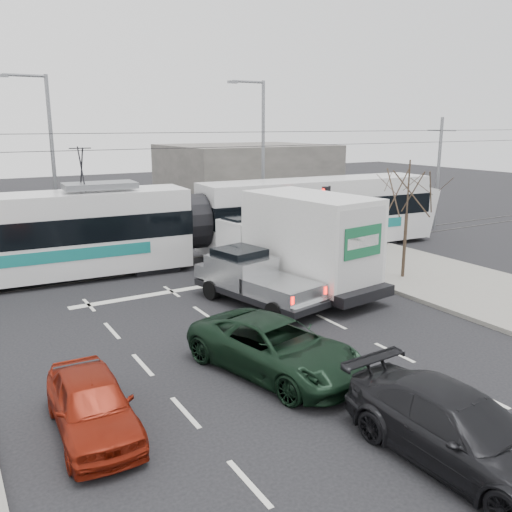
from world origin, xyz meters
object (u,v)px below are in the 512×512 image
box_truck (298,242)px  green_car (276,347)px  dark_car (459,430)px  street_lamp_near (260,150)px  red_car (92,404)px  bare_tree (408,193)px  traffic_signal (327,207)px  street_lamp_far (49,153)px  silver_pickup (252,278)px  tram (192,223)px  navy_pickup (307,250)px

box_truck → green_car: 7.88m
box_truck → dark_car: size_ratio=1.61×
street_lamp_near → red_car: (-14.37, -16.74, -4.44)m
box_truck → bare_tree: bearing=-22.0°
street_lamp_near → green_car: bearing=-119.8°
traffic_signal → street_lamp_near: 7.91m
street_lamp_far → box_truck: (7.10, -12.26, -3.16)m
bare_tree → dark_car: size_ratio=0.99×
silver_pickup → dark_car: silver_pickup is taller
traffic_signal → box_truck: (-3.56, -2.76, -0.79)m
tram → red_car: bearing=-118.9°
street_lamp_near → silver_pickup: 13.56m
silver_pickup → street_lamp_far: bearing=97.5°
street_lamp_near → dark_car: bearing=-111.4°
red_car → navy_pickup: bearing=38.6°
tram → silver_pickup: 6.77m
bare_tree → dark_car: bearing=-131.0°
box_truck → green_car: box_truck is taller
street_lamp_far → navy_pickup: 14.21m
box_truck → navy_pickup: bearing=40.1°
traffic_signal → box_truck: bearing=-142.3°
street_lamp_near → box_truck: street_lamp_near is taller
street_lamp_far → silver_pickup: 14.29m
silver_pickup → navy_pickup: (4.60, 2.87, -0.06)m
street_lamp_far → box_truck: 14.51m
bare_tree → tram: bearing=132.3°
traffic_signal → street_lamp_near: size_ratio=0.40×
silver_pickup → dark_car: 10.77m
bare_tree → box_truck: size_ratio=0.61×
silver_pickup → green_car: silver_pickup is taller
street_lamp_near → tram: size_ratio=0.33×
dark_car → street_lamp_near: bearing=66.0°
street_lamp_near → red_car: bearing=-130.6°
silver_pickup → traffic_signal: bearing=17.1°
navy_pickup → green_car: (-7.00, -8.27, -0.20)m
tram → silver_pickup: bearing=-91.3°
traffic_signal → green_car: bearing=-134.0°
street_lamp_far → green_car: size_ratio=1.71×
traffic_signal → street_lamp_far: size_ratio=0.40×
traffic_signal → red_car: (-13.52, -9.24, -2.06)m
tram → traffic_signal: bearing=-27.1°
red_car → dark_car: size_ratio=0.78×
red_car → street_lamp_far: bearing=84.0°
street_lamp_far → street_lamp_near: bearing=-9.9°
street_lamp_near → dark_car: street_lamp_near is taller
street_lamp_far → green_car: (2.17, -18.29, -4.38)m
bare_tree → tram: size_ratio=0.18×
street_lamp_near → red_car: 22.50m
box_truck → red_car: size_ratio=2.06×
green_car → dark_car: bearing=-94.2°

